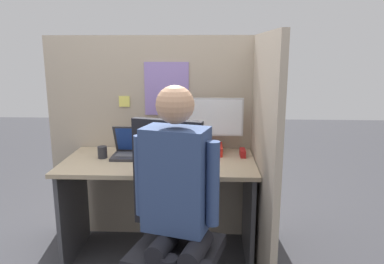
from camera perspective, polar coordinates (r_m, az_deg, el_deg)
The scene contains 12 objects.
cubicle_panel_back at distance 3.06m, azimuth -4.16°, elevation -1.03°, with size 1.88×0.05×1.65m.
cubicle_panel_right at distance 2.64m, azimuth 10.36°, elevation -3.53°, with size 0.04×1.33×1.65m.
desk at distance 2.78m, azimuth -4.96°, elevation -8.12°, with size 1.38×0.69×0.76m.
paper_box at distance 2.88m, azimuth 1.60°, elevation -2.63°, with size 0.30×0.22×0.06m.
monitor at distance 2.83m, azimuth 1.63°, elevation 1.83°, with size 0.61×0.21×0.36m.
laptop at distance 2.81m, azimuth -8.88°, elevation -2.85°, with size 0.31×0.23×0.23m.
mouse at distance 2.58m, azimuth -3.60°, elevation -4.80°, with size 0.06×0.05×0.04m.
stapler at distance 2.83m, azimuth 7.72°, elevation -3.15°, with size 0.04×0.13×0.05m.
carrot_toy at distance 2.48m, azimuth -0.35°, elevation -5.34°, with size 0.05×0.13×0.05m.
office_chair at distance 2.24m, azimuth -3.01°, elevation -13.40°, with size 0.57×0.62×1.14m.
person at distance 2.00m, azimuth -2.22°, elevation -9.50°, with size 0.46×0.45×1.37m.
pen_cup at distance 2.83m, azimuth -13.49°, elevation -3.02°, with size 0.07×0.07×0.09m.
Camera 1 is at (0.35, -2.23, 1.55)m, focal length 35.00 mm.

